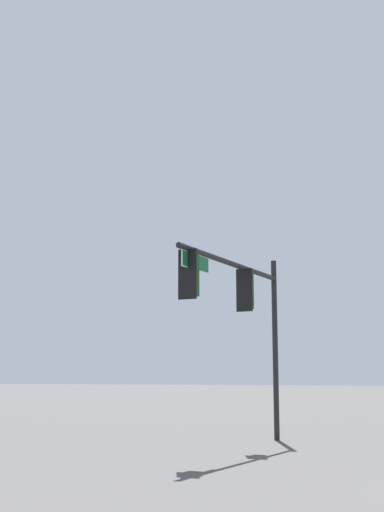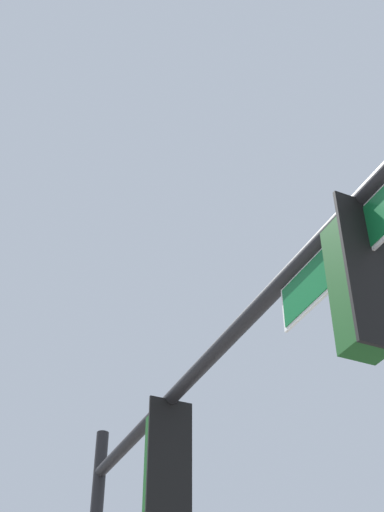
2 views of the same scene
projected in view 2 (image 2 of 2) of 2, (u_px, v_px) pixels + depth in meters
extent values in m
cylinder|color=black|center=(202.00, 366.00, 7.57)|extent=(6.81, 0.52, 0.16)
cube|color=black|center=(170.00, 455.00, 7.77)|extent=(0.06, 0.52, 1.30)
cube|color=#144719|center=(163.00, 461.00, 7.90)|extent=(0.38, 0.34, 1.10)
cylinder|color=#144719|center=(165.00, 410.00, 8.27)|extent=(0.04, 0.04, 0.12)
cylinder|color=#340503|center=(157.00, 439.00, 8.25)|extent=(0.04, 0.22, 0.22)
cylinder|color=#392D05|center=(156.00, 467.00, 8.05)|extent=(0.04, 0.22, 0.22)
cylinder|color=green|center=(156.00, 496.00, 7.85)|extent=(0.04, 0.22, 0.22)
cube|color=black|center=(376.00, 270.00, 5.05)|extent=(0.06, 0.52, 1.30)
cube|color=#144719|center=(360.00, 284.00, 5.19)|extent=(0.38, 0.34, 1.10)
cylinder|color=#144719|center=(349.00, 220.00, 5.56)|extent=(0.04, 0.04, 0.12)
cylinder|color=#340503|center=(339.00, 262.00, 5.54)|extent=(0.04, 0.22, 0.22)
cylinder|color=#392D05|center=(344.00, 298.00, 5.34)|extent=(0.04, 0.22, 0.22)
cylinder|color=green|center=(350.00, 335.00, 5.14)|extent=(0.04, 0.22, 0.22)
cube|color=#0F602D|center=(334.00, 262.00, 5.61)|extent=(1.49, 0.12, 0.38)
cube|color=white|center=(334.00, 262.00, 5.61)|extent=(1.55, 0.11, 0.44)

